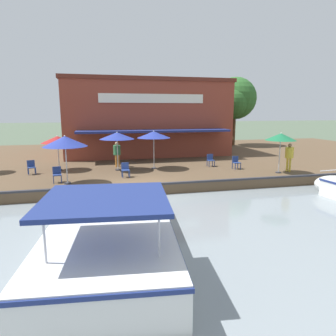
{
  "coord_description": "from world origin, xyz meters",
  "views": [
    {
      "loc": [
        14.9,
        -1.93,
        4.41
      ],
      "look_at": [
        -1.0,
        1.79,
        1.3
      ],
      "focal_mm": 32.0,
      "sensor_mm": 36.0,
      "label": 1
    }
  ],
  "objects_px": {
    "motorboat_fourth_along": "(114,223)",
    "tree_behind_restaurant": "(166,101)",
    "patio_umbrella_by_entrance": "(154,135)",
    "cafe_chair_under_first_umbrella": "(210,159)",
    "patio_umbrella_mid_patio_right": "(117,136)",
    "cafe_chair_mid_patio": "(236,162)",
    "cafe_chair_far_corner_seat": "(125,169)",
    "patio_umbrella_mid_patio_left": "(281,137)",
    "patio_umbrella_far_corner": "(57,140)",
    "person_at_quay_edge": "(289,154)",
    "cafe_chair_back_row_seat": "(57,174)",
    "cafe_chair_beside_entrance": "(31,166)",
    "person_near_entrance": "(117,151)",
    "patio_umbrella_near_quay_edge": "(65,141)",
    "tree_upstream_bank": "(235,99)",
    "waterfront_restaurant": "(143,117)"
  },
  "relations": [
    {
      "from": "motorboat_fourth_along",
      "to": "tree_behind_restaurant",
      "type": "xyz_separation_m",
      "value": [
        -23.81,
        7.2,
        4.78
      ]
    },
    {
      "from": "patio_umbrella_by_entrance",
      "to": "motorboat_fourth_along",
      "type": "height_order",
      "value": "patio_umbrella_by_entrance"
    },
    {
      "from": "cafe_chair_under_first_umbrella",
      "to": "tree_behind_restaurant",
      "type": "xyz_separation_m",
      "value": [
        -14.07,
        -0.04,
        4.41
      ]
    },
    {
      "from": "patio_umbrella_mid_patio_right",
      "to": "cafe_chair_mid_patio",
      "type": "xyz_separation_m",
      "value": [
        1.32,
        7.73,
        -1.77
      ]
    },
    {
      "from": "patio_umbrella_by_entrance",
      "to": "cafe_chair_far_corner_seat",
      "type": "bearing_deg",
      "value": -43.98
    },
    {
      "from": "patio_umbrella_mid_patio_left",
      "to": "patio_umbrella_far_corner",
      "type": "xyz_separation_m",
      "value": [
        -4.03,
        -13.48,
        -0.24
      ]
    },
    {
      "from": "person_at_quay_edge",
      "to": "cafe_chair_back_row_seat",
      "type": "bearing_deg",
      "value": -90.9
    },
    {
      "from": "patio_umbrella_by_entrance",
      "to": "cafe_chair_mid_patio",
      "type": "xyz_separation_m",
      "value": [
        1.31,
        5.34,
        -1.8
      ]
    },
    {
      "from": "cafe_chair_far_corner_seat",
      "to": "cafe_chair_beside_entrance",
      "type": "distance_m",
      "value": 5.94
    },
    {
      "from": "cafe_chair_back_row_seat",
      "to": "person_at_quay_edge",
      "type": "distance_m",
      "value": 14.08
    },
    {
      "from": "patio_umbrella_by_entrance",
      "to": "cafe_chair_mid_patio",
      "type": "relative_size",
      "value": 2.99
    },
    {
      "from": "cafe_chair_under_first_umbrella",
      "to": "person_near_entrance",
      "type": "height_order",
      "value": "person_near_entrance"
    },
    {
      "from": "patio_umbrella_far_corner",
      "to": "tree_behind_restaurant",
      "type": "height_order",
      "value": "tree_behind_restaurant"
    },
    {
      "from": "patio_umbrella_near_quay_edge",
      "to": "person_near_entrance",
      "type": "relative_size",
      "value": 1.49
    },
    {
      "from": "patio_umbrella_near_quay_edge",
      "to": "person_at_quay_edge",
      "type": "bearing_deg",
      "value": 91.17
    },
    {
      "from": "person_near_entrance",
      "to": "tree_upstream_bank",
      "type": "height_order",
      "value": "tree_upstream_bank"
    },
    {
      "from": "patio_umbrella_near_quay_edge",
      "to": "motorboat_fourth_along",
      "type": "bearing_deg",
      "value": 17.41
    },
    {
      "from": "cafe_chair_under_first_umbrella",
      "to": "patio_umbrella_near_quay_edge",
      "type": "bearing_deg",
      "value": -71.27
    },
    {
      "from": "cafe_chair_mid_patio",
      "to": "person_at_quay_edge",
      "type": "bearing_deg",
      "value": 61.42
    },
    {
      "from": "cafe_chair_under_first_umbrella",
      "to": "cafe_chair_back_row_seat",
      "type": "height_order",
      "value": "same"
    },
    {
      "from": "cafe_chair_beside_entrance",
      "to": "tree_behind_restaurant",
      "type": "relative_size",
      "value": 0.12
    },
    {
      "from": "patio_umbrella_far_corner",
      "to": "cafe_chair_far_corner_seat",
      "type": "distance_m",
      "value": 5.28
    },
    {
      "from": "patio_umbrella_by_entrance",
      "to": "person_at_quay_edge",
      "type": "height_order",
      "value": "patio_umbrella_by_entrance"
    },
    {
      "from": "patio_umbrella_mid_patio_right",
      "to": "tree_upstream_bank",
      "type": "height_order",
      "value": "tree_upstream_bank"
    },
    {
      "from": "cafe_chair_far_corner_seat",
      "to": "motorboat_fourth_along",
      "type": "bearing_deg",
      "value": -8.26
    },
    {
      "from": "cafe_chair_under_first_umbrella",
      "to": "person_at_quay_edge",
      "type": "bearing_deg",
      "value": 55.57
    },
    {
      "from": "cafe_chair_mid_patio",
      "to": "cafe_chair_under_first_umbrella",
      "type": "xyz_separation_m",
      "value": [
        -1.31,
        -1.31,
        0.0
      ]
    },
    {
      "from": "patio_umbrella_mid_patio_left",
      "to": "motorboat_fourth_along",
      "type": "height_order",
      "value": "patio_umbrella_mid_patio_left"
    },
    {
      "from": "patio_umbrella_near_quay_edge",
      "to": "tree_behind_restaurant",
      "type": "xyz_separation_m",
      "value": [
        -17.22,
        9.26,
        2.62
      ]
    },
    {
      "from": "patio_umbrella_by_entrance",
      "to": "patio_umbrella_mid_patio_right",
      "type": "bearing_deg",
      "value": -90.33
    },
    {
      "from": "patio_umbrella_by_entrance",
      "to": "patio_umbrella_near_quay_edge",
      "type": "xyz_separation_m",
      "value": [
        3.16,
        -5.27,
        -0.01
      ]
    },
    {
      "from": "person_at_quay_edge",
      "to": "tree_behind_restaurant",
      "type": "height_order",
      "value": "tree_behind_restaurant"
    },
    {
      "from": "cafe_chair_beside_entrance",
      "to": "tree_behind_restaurant",
      "type": "xyz_separation_m",
      "value": [
        -14.1,
        11.63,
        4.41
      ]
    },
    {
      "from": "cafe_chair_beside_entrance",
      "to": "patio_umbrella_near_quay_edge",
      "type": "bearing_deg",
      "value": 37.26
    },
    {
      "from": "cafe_chair_back_row_seat",
      "to": "tree_behind_restaurant",
      "type": "relative_size",
      "value": 0.12
    },
    {
      "from": "cafe_chair_under_first_umbrella",
      "to": "person_near_entrance",
      "type": "distance_m",
      "value": 6.54
    },
    {
      "from": "cafe_chair_far_corner_seat",
      "to": "person_near_entrance",
      "type": "height_order",
      "value": "person_near_entrance"
    },
    {
      "from": "patio_umbrella_near_quay_edge",
      "to": "person_near_entrance",
      "type": "xyz_separation_m",
      "value": [
        -4.44,
        2.91,
        -1.18
      ]
    },
    {
      "from": "cafe_chair_beside_entrance",
      "to": "patio_umbrella_far_corner",
      "type": "bearing_deg",
      "value": 120.93
    },
    {
      "from": "patio_umbrella_mid_patio_right",
      "to": "waterfront_restaurant",
      "type": "bearing_deg",
      "value": 161.26
    },
    {
      "from": "waterfront_restaurant",
      "to": "cafe_chair_under_first_umbrella",
      "type": "relative_size",
      "value": 16.66
    },
    {
      "from": "patio_umbrella_far_corner",
      "to": "cafe_chair_beside_entrance",
      "type": "distance_m",
      "value": 2.33
    },
    {
      "from": "cafe_chair_beside_entrance",
      "to": "cafe_chair_under_first_umbrella",
      "type": "height_order",
      "value": "same"
    },
    {
      "from": "motorboat_fourth_along",
      "to": "tree_upstream_bank",
      "type": "relative_size",
      "value": 1.27
    },
    {
      "from": "patio_umbrella_mid_patio_right",
      "to": "cafe_chair_back_row_seat",
      "type": "distance_m",
      "value": 4.71
    },
    {
      "from": "patio_umbrella_near_quay_edge",
      "to": "waterfront_restaurant",
      "type": "bearing_deg",
      "value": 154.13
    },
    {
      "from": "tree_behind_restaurant",
      "to": "tree_upstream_bank",
      "type": "distance_m",
      "value": 7.63
    },
    {
      "from": "patio_umbrella_far_corner",
      "to": "tree_upstream_bank",
      "type": "bearing_deg",
      "value": 121.75
    },
    {
      "from": "cafe_chair_beside_entrance",
      "to": "person_near_entrance",
      "type": "distance_m",
      "value": 5.48
    },
    {
      "from": "patio_umbrella_mid_patio_right",
      "to": "tree_behind_restaurant",
      "type": "relative_size",
      "value": 0.34
    }
  ]
}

